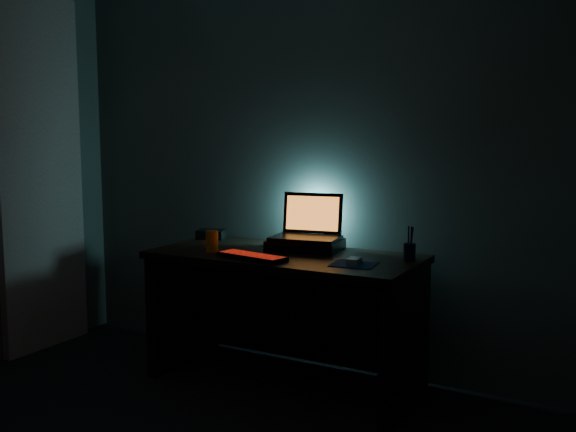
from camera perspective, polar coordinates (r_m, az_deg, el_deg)
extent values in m
cube|color=#404945|center=(3.86, 2.45, 4.90)|extent=(3.50, 0.00, 2.50)
cube|color=black|center=(3.58, -0.30, -3.64)|extent=(1.50, 0.70, 0.04)
cube|color=black|center=(4.05, -9.19, -7.90)|extent=(0.06, 0.64, 0.71)
cube|color=black|center=(3.40, 10.42, -10.88)|extent=(0.06, 0.64, 0.71)
cube|color=black|center=(3.95, 2.05, -8.20)|extent=(1.38, 0.02, 0.65)
cube|color=beige|center=(4.48, -21.18, 3.45)|extent=(0.06, 0.65, 2.30)
cube|color=black|center=(3.68, 1.57, -2.56)|extent=(0.44, 0.36, 0.06)
cube|color=black|center=(3.67, 1.57, -1.97)|extent=(0.41, 0.31, 0.02)
cube|color=black|center=(3.78, 2.21, 0.26)|extent=(0.36, 0.10, 0.24)
cube|color=orange|center=(3.77, 2.17, 0.25)|extent=(0.32, 0.08, 0.20)
cube|color=black|center=(3.42, -3.22, -3.62)|extent=(0.42, 0.20, 0.02)
cube|color=red|center=(3.42, -3.22, -3.42)|extent=(0.40, 0.18, 0.00)
cube|color=#0B264F|center=(3.29, 5.89, -4.28)|extent=(0.24, 0.23, 0.00)
cube|color=gray|center=(3.28, 5.90, -3.99)|extent=(0.07, 0.11, 0.03)
cylinder|color=black|center=(3.42, 10.74, -3.17)|extent=(0.08, 0.08, 0.09)
cylinder|color=orange|center=(3.64, -6.76, -2.24)|extent=(0.08, 0.08, 0.12)
cube|color=black|center=(4.11, -6.85, -1.63)|extent=(0.21, 0.19, 0.06)
sphere|color=#FF0C07|center=(4.04, -7.11, -1.77)|extent=(0.01, 0.01, 0.01)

